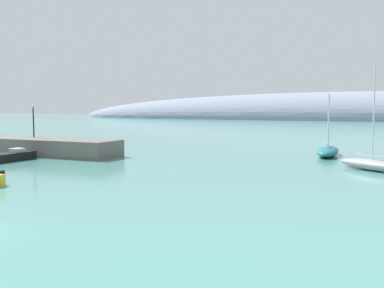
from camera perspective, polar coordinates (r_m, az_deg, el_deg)
name	(u,v)px	position (r m, az deg, el deg)	size (l,w,h in m)	color
breakwater_rocks	(17,145)	(58.11, -21.55, -0.17)	(27.76, 4.92, 1.93)	#66605B
distant_ridge	(366,120)	(210.02, 21.40, 2.90)	(297.01, 50.15, 24.97)	gray
sailboat_teal_near_shore	(328,151)	(53.39, 17.02, -0.87)	(2.46, 8.25, 7.10)	#1E6B70
sailboat_grey_mid_mooring	(372,164)	(42.55, 22.09, -2.43)	(6.56, 5.64, 9.46)	gray
motorboat_black_alongside_breakwater	(12,156)	(50.14, -22.14, -1.48)	(2.03, 5.70, 1.26)	black
harbor_lamp_post	(33,117)	(57.28, -19.68, 3.27)	(0.36, 0.36, 3.98)	black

